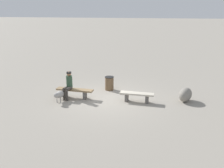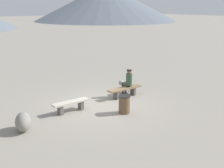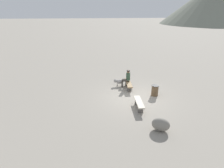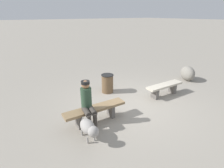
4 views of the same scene
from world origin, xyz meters
name	(u,v)px [view 4 (image 4 of 4)]	position (x,y,z in m)	size (l,w,h in m)	color
ground	(132,105)	(0.00, 0.00, -0.03)	(210.00, 210.00, 0.06)	gray
bench_left	(164,88)	(-1.49, 0.11, 0.33)	(1.61, 0.44, 0.46)	#605B56
bench_right	(95,111)	(1.57, 0.17, 0.35)	(1.87, 0.44, 0.47)	#605B56
seated_person	(87,102)	(1.85, 0.26, 0.76)	(0.38, 0.64, 1.33)	#2D4733
dog	(89,128)	(2.11, 0.81, 0.36)	(0.36, 0.86, 0.55)	gray
trash_bin	(107,83)	(0.15, -1.39, 0.37)	(0.49, 0.49, 0.74)	brown
boulder	(188,73)	(-3.75, -0.42, 0.34)	(0.54, 0.87, 0.68)	gray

